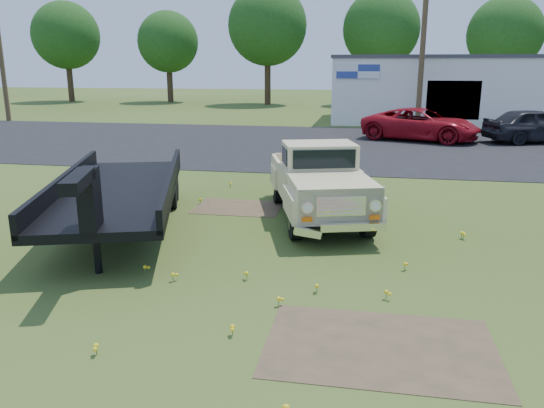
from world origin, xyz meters
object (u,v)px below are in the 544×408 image
Objects in this scene: vintage_pickup_truck at (318,181)px; flatbed_trailer at (119,185)px; dark_sedan at (535,126)px; red_pickup at (421,125)px.

vintage_pickup_truck is 0.70× the size of flatbed_trailer.
vintage_pickup_truck is at bearing 2.59° from flatbed_trailer.
vintage_pickup_truck is at bearing 130.83° from dark_sedan.
flatbed_trailer is 17.76m from red_pickup.
dark_sedan is (8.84, 14.46, -0.11)m from vintage_pickup_truck.
flatbed_trailer reaches higher than vintage_pickup_truck.
dark_sedan is at bearing 42.31° from vintage_pickup_truck.
dark_sedan is at bearing 33.28° from flatbed_trailer.
flatbed_trailer is (-4.32, -1.56, 0.07)m from vintage_pickup_truck.
red_pickup is at bearing 46.14° from flatbed_trailer.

